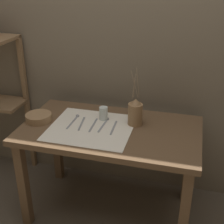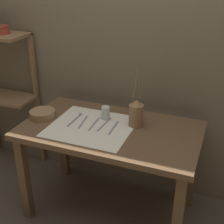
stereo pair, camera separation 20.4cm
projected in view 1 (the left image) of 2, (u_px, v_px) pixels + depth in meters
The scene contains 12 objects.
ground_plane at pixel (110, 209), 2.41m from camera, with size 12.00×12.00×0.00m, color brown.
stone_wall_back at pixel (126, 41), 2.28m from camera, with size 7.00×0.06×2.40m.
wooden_table at pixel (110, 141), 2.14m from camera, with size 1.21×0.68×0.71m.
linen_cloth at pixel (91, 127), 2.10m from camera, with size 0.55×0.51×0.00m.
pitcher_with_flowers at pixel (135, 113), 2.11m from camera, with size 0.10×0.10×0.41m.
wooden_bowl at pixel (39, 117), 2.19m from camera, with size 0.18×0.18×0.05m.
glass_tumbler_near at pixel (103, 113), 2.19m from camera, with size 0.06×0.06×0.09m.
spoon_outer at pixel (75, 118), 2.21m from camera, with size 0.02×0.21×0.02m.
fork_outer at pixel (82, 123), 2.15m from camera, with size 0.04×0.19×0.00m.
knife_center at pixel (93, 125), 2.13m from camera, with size 0.02×0.19×0.00m.
spoon_inner at pixel (106, 122), 2.17m from camera, with size 0.03×0.21×0.02m.
fork_inner at pixel (114, 127), 2.10m from camera, with size 0.02×0.19×0.00m.
Camera 1 is at (0.49, -1.78, 1.71)m, focal length 50.00 mm.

